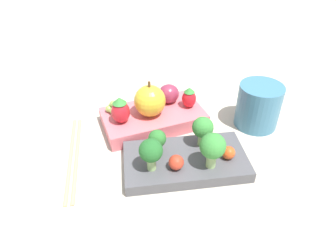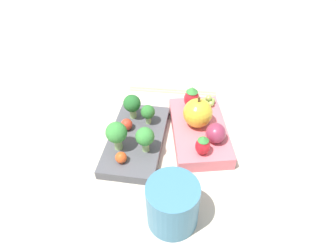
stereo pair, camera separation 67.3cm
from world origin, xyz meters
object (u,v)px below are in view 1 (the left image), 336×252
object	(u,v)px
drinking_cup	(258,106)
cherry_tomato_1	(229,153)
apple	(150,101)
strawberry_0	(120,110)
strawberry_1	(189,98)
grape_cluster	(114,108)
broccoli_floret_1	(213,147)
broccoli_floret_2	(203,128)
bento_box_fruit	(153,118)
plum	(169,94)
broccoli_floret_0	(157,139)
chopsticks_pair	(73,155)
broccoli_floret_3	(151,152)
bento_box_savoury	(185,161)
cherry_tomato_0	(176,162)

from	to	relation	value
drinking_cup	cherry_tomato_1	bearing A→B (deg)	42.31
apple	strawberry_0	bearing A→B (deg)	9.46
strawberry_1	grape_cluster	distance (m)	0.14
broccoli_floret_1	broccoli_floret_2	distance (m)	0.05
broccoli_floret_2	drinking_cup	xyz separation A→B (m)	(-0.13, -0.05, -0.01)
bento_box_fruit	plum	size ratio (longest dim) A/B	4.78
broccoli_floret_1	grape_cluster	distance (m)	0.22
broccoli_floret_0	broccoli_floret_2	distance (m)	0.08
broccoli_floret_2	chopsticks_pair	xyz separation A→B (m)	(0.21, -0.05, -0.05)
cherry_tomato_1	strawberry_0	world-z (taller)	strawberry_0
broccoli_floret_3	grape_cluster	bearing A→B (deg)	-77.47
plum	strawberry_0	bearing A→B (deg)	22.42
cherry_tomato_1	broccoli_floret_2	bearing A→B (deg)	-55.63
strawberry_0	grape_cluster	size ratio (longest dim) A/B	1.66
bento_box_savoury	strawberry_1	bearing A→B (deg)	-110.76
broccoli_floret_3	broccoli_floret_2	bearing A→B (deg)	-160.51
broccoli_floret_0	cherry_tomato_0	bearing A→B (deg)	113.92
cherry_tomato_1	apple	world-z (taller)	apple
broccoli_floret_2	grape_cluster	bearing A→B (deg)	-44.51
broccoli_floret_3	broccoli_floret_0	bearing A→B (deg)	-117.98
bento_box_fruit	chopsticks_pair	world-z (taller)	bento_box_fruit
bento_box_fruit	broccoli_floret_0	distance (m)	0.11
cherry_tomato_0	plum	distance (m)	0.18
broccoli_floret_0	strawberry_1	size ratio (longest dim) A/B	1.05
strawberry_1	plum	size ratio (longest dim) A/B	1.01
broccoli_floret_1	plum	size ratio (longest dim) A/B	1.46
chopsticks_pair	drinking_cup	bearing A→B (deg)	-179.68
broccoli_floret_1	strawberry_0	world-z (taller)	broccoli_floret_1
broccoli_floret_2	apple	bearing A→B (deg)	-56.77
broccoli_floret_3	bento_box_fruit	bearing A→B (deg)	-104.35
strawberry_1	plum	distance (m)	0.04
plum	grape_cluster	distance (m)	0.11
strawberry_1	chopsticks_pair	size ratio (longest dim) A/B	0.20
bento_box_fruit	cherry_tomato_0	world-z (taller)	cherry_tomato_0
apple	grape_cluster	xyz separation A→B (m)	(0.06, -0.03, -0.02)
bento_box_savoury	broccoli_floret_0	xyz separation A→B (m)	(0.04, -0.02, 0.04)
bento_box_savoury	broccoli_floret_3	distance (m)	0.07
broccoli_floret_3	strawberry_0	distance (m)	0.12
strawberry_1	drinking_cup	world-z (taller)	drinking_cup
apple	broccoli_floret_2	bearing A→B (deg)	123.23
apple	plum	xyz separation A→B (m)	(-0.04, -0.03, -0.01)
strawberry_0	grape_cluster	distance (m)	0.04
cherry_tomato_0	chopsticks_pair	world-z (taller)	cherry_tomato_0
bento_box_fruit	strawberry_0	size ratio (longest dim) A/B	3.89
bento_box_savoury	broccoli_floret_0	world-z (taller)	broccoli_floret_0
cherry_tomato_0	strawberry_0	world-z (taller)	strawberry_0
bento_box_fruit	bento_box_savoury	bearing A→B (deg)	100.48
bento_box_fruit	broccoli_floret_2	bearing A→B (deg)	119.37
bento_box_fruit	apple	world-z (taller)	apple
broccoli_floret_3	grape_cluster	xyz separation A→B (m)	(0.04, -0.16, -0.02)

